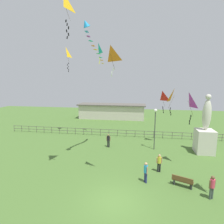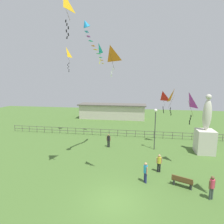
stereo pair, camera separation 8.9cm
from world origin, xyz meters
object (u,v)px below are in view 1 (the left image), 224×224
(lamppost, at_px, (155,121))
(kite_1, at_px, (162,98))
(person_0, at_px, (212,186))
(person_1, at_px, (159,162))
(kite_6, at_px, (98,49))
(kite_5, at_px, (110,54))
(statue_monument, at_px, (205,135))
(person_4, at_px, (108,140))
(kite_0, at_px, (64,4))
(streamer_kite, at_px, (87,28))
(person_3, at_px, (146,171))
(kite_3, at_px, (66,54))
(kite_2, at_px, (188,102))
(park_bench, at_px, (182,181))
(kite_4, at_px, (174,96))

(lamppost, bearing_deg, kite_1, 63.22)
(person_0, bearing_deg, person_1, 134.18)
(kite_6, bearing_deg, lamppost, -27.41)
(lamppost, xyz_separation_m, kite_5, (-3.87, -7.49, 6.22))
(statue_monument, height_order, person_4, statue_monument)
(person_1, height_order, kite_6, kite_6)
(kite_0, xyz_separation_m, streamer_kite, (0.86, 2.70, -0.86))
(person_0, xyz_separation_m, person_3, (-4.29, 1.33, -0.01))
(person_0, xyz_separation_m, kite_0, (-10.31, 1.23, 12.17))
(person_3, xyz_separation_m, kite_5, (-2.70, -0.38, 8.69))
(kite_0, relative_size, kite_6, 1.16)
(lamppost, height_order, person_3, lamppost)
(statue_monument, distance_m, person_0, 8.65)
(kite_6, height_order, streamer_kite, streamer_kite)
(lamppost, relative_size, kite_3, 1.42)
(person_1, distance_m, person_4, 7.42)
(kite_2, distance_m, kite_5, 7.96)
(person_0, distance_m, person_4, 11.85)
(kite_6, bearing_deg, person_3, -60.44)
(person_1, bearing_deg, park_bench, -53.13)
(kite_0, height_order, kite_3, kite_0)
(park_bench, distance_m, person_0, 2.04)
(statue_monument, xyz_separation_m, person_4, (-10.67, 0.00, -1.05))
(person_0, relative_size, kite_6, 0.63)
(kite_3, bearing_deg, kite_2, -30.05)
(park_bench, bearing_deg, kite_4, 88.43)
(person_0, relative_size, streamer_kite, 0.32)
(kite_1, distance_m, kite_5, 10.95)
(person_3, bearing_deg, person_4, 120.89)
(kite_1, height_order, kite_4, kite_4)
(kite_0, distance_m, kite_5, 4.82)
(statue_monument, height_order, park_bench, statue_monument)
(statue_monument, bearing_deg, kite_5, -141.40)
(person_0, distance_m, person_1, 4.43)
(person_0, xyz_separation_m, person_4, (-8.46, 8.30, -0.04))
(person_0, relative_size, kite_3, 0.50)
(person_0, height_order, kite_3, kite_3)
(park_bench, distance_m, kite_4, 8.47)
(park_bench, bearing_deg, kite_2, 75.65)
(kite_6, xyz_separation_m, streamer_kite, (1.04, -8.34, 0.24))
(kite_5, bearing_deg, lamppost, 62.67)
(person_1, relative_size, streamer_kite, 0.31)
(statue_monument, height_order, person_0, statue_monument)
(kite_6, distance_m, streamer_kite, 8.41)
(person_3, xyz_separation_m, kite_1, (2.01, 8.77, 4.93))
(person_0, bearing_deg, person_3, 162.76)
(person_3, xyz_separation_m, kite_6, (-6.20, 10.93, 11.07))
(person_3, xyz_separation_m, kite_3, (-10.92, 11.44, 10.60))
(kite_4, relative_size, kite_5, 1.32)
(park_bench, relative_size, kite_6, 0.58)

